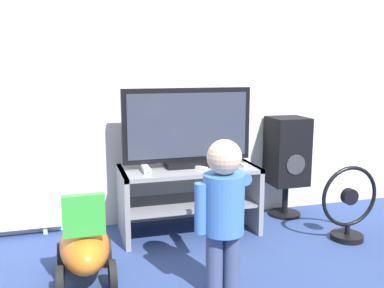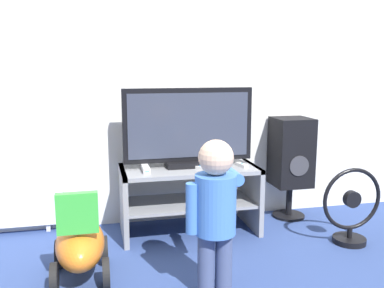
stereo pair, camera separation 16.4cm
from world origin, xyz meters
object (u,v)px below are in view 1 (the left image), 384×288
object	(u,v)px
television	(187,128)
remote_primary	(241,164)
remote_secondary	(200,168)
speaker_tower	(287,153)
ride_on_toy	(85,246)
floor_fan	(349,207)
radiator	(0,191)
child	(223,204)
game_console	(146,169)

from	to	relation	value
television	remote_primary	xyz separation A→B (m)	(0.39, -0.10, -0.28)
remote_secondary	speaker_tower	distance (m)	0.86
speaker_tower	ride_on_toy	size ratio (longest dim) A/B	1.43
remote_secondary	floor_fan	size ratio (longest dim) A/B	0.23
radiator	remote_primary	bearing A→B (deg)	-10.87
television	remote_primary	bearing A→B (deg)	-14.49
television	speaker_tower	bearing A→B (deg)	6.68
speaker_tower	radiator	world-z (taller)	speaker_tower
floor_fan	radiator	size ratio (longest dim) A/B	0.65
remote_primary	remote_secondary	xyz separation A→B (m)	(-0.33, -0.01, 0.00)
speaker_tower	floor_fan	distance (m)	0.69
remote_primary	radiator	bearing A→B (deg)	169.13
television	ride_on_toy	bearing A→B (deg)	-142.98
speaker_tower	ride_on_toy	world-z (taller)	speaker_tower
child	radiator	size ratio (longest dim) A/B	1.04
radiator	ride_on_toy	bearing A→B (deg)	-55.88
game_console	child	bearing A→B (deg)	-72.04
remote_secondary	ride_on_toy	distance (m)	1.02
remote_secondary	child	size ratio (longest dim) A/B	0.15
ride_on_toy	remote_secondary	bearing A→B (deg)	29.58
speaker_tower	remote_secondary	bearing A→B (deg)	-165.30
floor_fan	ride_on_toy	bearing A→B (deg)	-176.89
child	floor_fan	bearing A→B (deg)	21.61
remote_secondary	speaker_tower	world-z (taller)	speaker_tower
game_console	child	world-z (taller)	child
television	child	world-z (taller)	television
ride_on_toy	radiator	xyz separation A→B (m)	(-0.56, 0.83, 0.14)
remote_primary	floor_fan	bearing A→B (deg)	-29.82
television	game_console	size ratio (longest dim) A/B	5.77
child	ride_on_toy	size ratio (longest dim) A/B	1.49
floor_fan	television	bearing A→B (deg)	155.33
remote_secondary	child	bearing A→B (deg)	-98.24
ride_on_toy	radiator	world-z (taller)	radiator
child	ride_on_toy	bearing A→B (deg)	154.46
ride_on_toy	floor_fan	bearing A→B (deg)	3.11
television	child	xyz separation A→B (m)	(-0.06, -0.94, -0.28)
remote_primary	ride_on_toy	world-z (taller)	ride_on_toy
remote_primary	ride_on_toy	size ratio (longest dim) A/B	0.23
television	ride_on_toy	xyz separation A→B (m)	(-0.79, -0.60, -0.58)
ride_on_toy	radiator	distance (m)	1.01
television	floor_fan	distance (m)	1.31
child	floor_fan	distance (m)	1.25
game_console	speaker_tower	size ratio (longest dim) A/B	0.20
television	radiator	xyz separation A→B (m)	(-1.35, 0.23, -0.44)
remote_primary	radiator	xyz separation A→B (m)	(-1.74, 0.33, -0.16)
speaker_tower	ride_on_toy	xyz separation A→B (m)	(-1.68, -0.70, -0.32)
floor_fan	ride_on_toy	world-z (taller)	ride_on_toy
remote_primary	speaker_tower	xyz separation A→B (m)	(0.50, 0.20, 0.02)
television	game_console	xyz separation A→B (m)	(-0.33, -0.10, -0.27)
game_console	child	distance (m)	0.89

